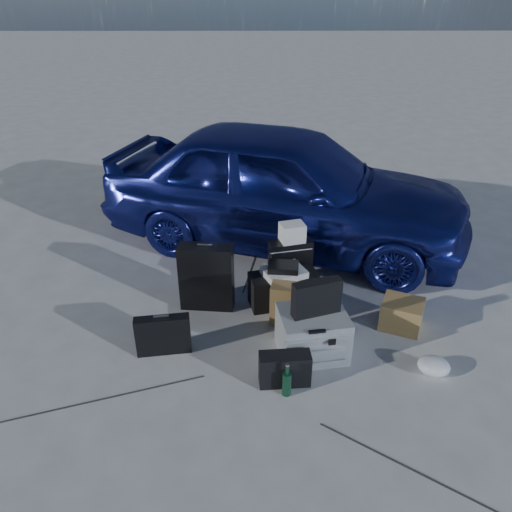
{
  "coord_description": "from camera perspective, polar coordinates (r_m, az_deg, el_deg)",
  "views": [
    {
      "loc": [
        -0.25,
        -3.34,
        2.89
      ],
      "look_at": [
        -0.22,
        0.85,
        0.54
      ],
      "focal_mm": 35.0,
      "sensor_mm": 36.0,
      "label": 1
    }
  ],
  "objects": [
    {
      "name": "laptop_bag",
      "position": [
        4.17,
        6.94,
        -4.77
      ],
      "size": [
        0.43,
        0.23,
        0.31
      ],
      "primitive_type": "cube",
      "rotation": [
        0.0,
        0.0,
        0.32
      ],
      "color": "black",
      "rests_on": "pelican_case"
    },
    {
      "name": "duffel_bag",
      "position": [
        4.99,
        3.15,
        -3.79
      ],
      "size": [
        0.72,
        0.43,
        0.34
      ],
      "primitive_type": "cube",
      "rotation": [
        0.0,
        0.0,
        0.22
      ],
      "color": "black",
      "rests_on": "ground"
    },
    {
      "name": "suitcase_right",
      "position": [
        5.22,
        3.92,
        -0.94
      ],
      "size": [
        0.47,
        0.25,
        0.53
      ],
      "primitive_type": "cube",
      "rotation": [
        0.0,
        0.0,
        0.23
      ],
      "color": "black",
      "rests_on": "ground"
    },
    {
      "name": "plastic_bag",
      "position": [
        4.48,
        19.65,
        -11.75
      ],
      "size": [
        0.32,
        0.29,
        0.15
      ],
      "primitive_type": "ellipsoid",
      "rotation": [
        0.0,
        0.0,
        -0.29
      ],
      "color": "silver",
      "rests_on": "ground"
    },
    {
      "name": "messenger_bag",
      "position": [
        4.1,
        3.3,
        -12.76
      ],
      "size": [
        0.42,
        0.18,
        0.29
      ],
      "primitive_type": "cube",
      "rotation": [
        0.0,
        0.0,
        0.07
      ],
      "color": "black",
      "rests_on": "ground"
    },
    {
      "name": "pelican_case",
      "position": [
        4.37,
        6.46,
        -8.81
      ],
      "size": [
        0.63,
        0.54,
        0.41
      ],
      "primitive_type": "cube",
      "rotation": [
        0.0,
        0.0,
        0.15
      ],
      "color": "gray",
      "rests_on": "ground"
    },
    {
      "name": "car",
      "position": [
        5.95,
        3.3,
        7.95
      ],
      "size": [
        4.59,
        2.99,
        1.45
      ],
      "primitive_type": "imported",
      "rotation": [
        0.0,
        0.0,
        1.25
      ],
      "color": "#242C97",
      "rests_on": "ground"
    },
    {
      "name": "ground",
      "position": [
        4.43,
        2.99,
        -11.5
      ],
      "size": [
        60.0,
        60.0,
        0.0
      ],
      "primitive_type": "plane",
      "color": "silver",
      "rests_on": "ground"
    },
    {
      "name": "briefcase",
      "position": [
        4.44,
        -10.56,
        -8.87
      ],
      "size": [
        0.48,
        0.17,
        0.37
      ],
      "primitive_type": "cube",
      "rotation": [
        0.0,
        0.0,
        0.14
      ],
      "color": "black",
      "rests_on": "ground"
    },
    {
      "name": "green_bottle",
      "position": [
        4.01,
        3.55,
        -13.97
      ],
      "size": [
        0.09,
        0.09,
        0.29
      ],
      "primitive_type": "cylinder",
      "rotation": [
        0.0,
        0.0,
        -0.31
      ],
      "color": "black",
      "rests_on": "ground"
    },
    {
      "name": "white_carton",
      "position": [
        5.07,
        4.16,
        2.7
      ],
      "size": [
        0.28,
        0.25,
        0.19
      ],
      "primitive_type": "cube",
      "rotation": [
        0.0,
        0.0,
        0.27
      ],
      "color": "silver",
      "rests_on": "suitcase_right"
    },
    {
      "name": "cardboard_box",
      "position": [
        4.88,
        16.3,
        -6.38
      ],
      "size": [
        0.46,
        0.44,
        0.27
      ],
      "primitive_type": "cube",
      "rotation": [
        0.0,
        0.0,
        -0.41
      ],
      "color": "olive",
      "rests_on": "ground"
    },
    {
      "name": "suitcase_left",
      "position": [
        4.88,
        -5.67,
        -2.41
      ],
      "size": [
        0.54,
        0.24,
        0.68
      ],
      "primitive_type": "cube",
      "rotation": [
        0.0,
        0.0,
        -0.1
      ],
      "color": "black",
      "rests_on": "ground"
    },
    {
      "name": "flat_box_white",
      "position": [
        4.87,
        3.23,
        -1.9
      ],
      "size": [
        0.48,
        0.43,
        0.07
      ],
      "primitive_type": "cube",
      "rotation": [
        0.0,
        0.0,
        0.41
      ],
      "color": "silver",
      "rests_on": "duffel_bag"
    },
    {
      "name": "flat_box_black",
      "position": [
        4.83,
        3.14,
        -1.26
      ],
      "size": [
        0.31,
        0.24,
        0.06
      ],
      "primitive_type": "cube",
      "rotation": [
        0.0,
        0.0,
        -0.11
      ],
      "color": "black",
      "rests_on": "flat_box_white"
    },
    {
      "name": "kraft_bag",
      "position": [
        4.71,
        3.59,
        -5.51
      ],
      "size": [
        0.34,
        0.24,
        0.41
      ],
      "primitive_type": "cube",
      "rotation": [
        0.0,
        0.0,
        -0.2
      ],
      "color": "#AF824C",
      "rests_on": "ground"
    }
  ]
}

